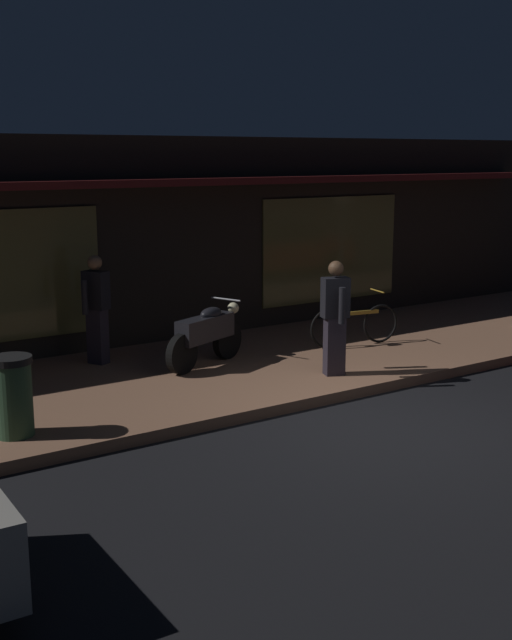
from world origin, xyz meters
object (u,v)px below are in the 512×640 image
object	(u,v)px
bicycle_parked	(355,324)
person_bystander	(335,315)
motorcycle	(207,333)
person_photographer	(97,307)
trash_bin	(13,396)

from	to	relation	value
bicycle_parked	person_bystander	size ratio (longest dim) A/B	0.98
motorcycle	person_bystander	world-z (taller)	person_bystander
motorcycle	person_photographer	size ratio (longest dim) A/B	0.97
person_bystander	motorcycle	bearing A→B (deg)	131.09
person_photographer	bicycle_parked	bearing A→B (deg)	-17.66
motorcycle	bicycle_parked	distance (m)	2.73
bicycle_parked	person_bystander	xyz separation A→B (m)	(-1.43, -1.22, 0.52)
bicycle_parked	person_photographer	xyz separation A→B (m)	(-4.04, 1.28, 0.52)
trash_bin	bicycle_parked	bearing A→B (deg)	11.14
person_photographer	person_bystander	bearing A→B (deg)	-43.90
bicycle_parked	trash_bin	xyz separation A→B (m)	(-6.10, -1.20, 0.11)
person_photographer	person_bystander	size ratio (longest dim) A/B	1.00
motorcycle	person_photographer	xyz separation A→B (m)	(-1.32, 1.04, 0.38)
person_photographer	person_bystander	world-z (taller)	same
bicycle_parked	person_bystander	bearing A→B (deg)	-139.50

